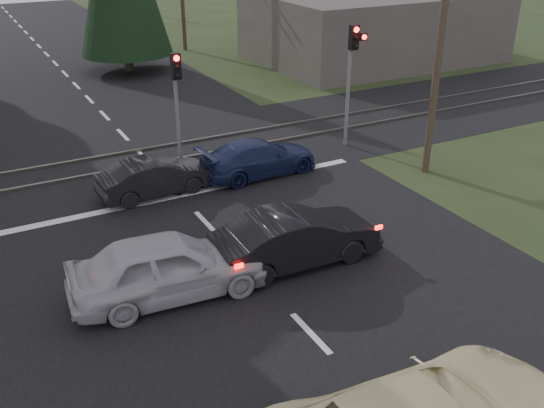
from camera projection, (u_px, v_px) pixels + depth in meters
ground at (311, 333)px, 13.39m from camera, size 120.00×120.00×0.00m
road at (162, 176)px, 21.32m from camera, size 14.00×100.00×0.01m
rail_corridor at (145, 158)px, 22.91m from camera, size 120.00×8.00×0.01m
stop_line at (180, 195)px, 19.89m from camera, size 13.00×0.35×0.00m
rail_near at (151, 164)px, 22.25m from camera, size 120.00×0.12×0.10m
rail_far at (138, 150)px, 23.52m from camera, size 120.00×0.12×0.10m
traffic_signal_right at (353, 63)px, 22.67m from camera, size 0.68×0.48×4.70m
traffic_signal_center at (177, 90)px, 21.06m from camera, size 0.32×0.48×4.10m
utility_pole_near at (441, 37)px, 19.71m from camera, size 1.80×0.26×9.00m
building_right at (373, 26)px, 37.63m from camera, size 14.00×10.00×4.00m
dark_hatchback at (296, 238)px, 15.78m from camera, size 4.51×1.67×1.47m
silver_car at (168, 266)px, 14.42m from camera, size 4.86×2.28×1.61m
blue_sedan at (258, 158)px, 21.25m from camera, size 4.36×1.94×1.24m
dark_car_far at (155, 177)px, 19.72m from camera, size 3.81×1.54×1.23m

